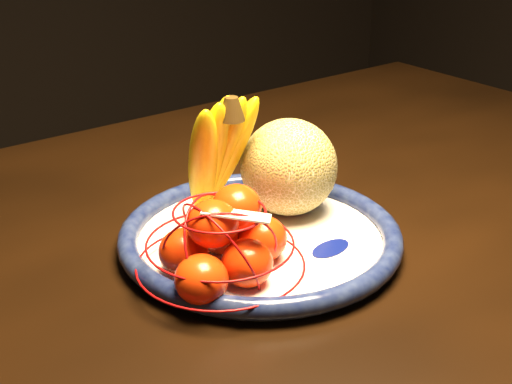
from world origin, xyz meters
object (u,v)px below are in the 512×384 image
fruit_bowl (260,237)px  mandarin_bag (223,243)px  dining_table (259,273)px  banana_bunch (215,152)px  cantaloupe (289,167)px

fruit_bowl → mandarin_bag: bearing=-147.5°
dining_table → mandarin_bag: bearing=-141.5°
dining_table → fruit_bowl: (-0.04, -0.07, 0.10)m
fruit_bowl → banana_bunch: 0.12m
dining_table → banana_bunch: (-0.06, 0.00, 0.19)m
mandarin_bag → banana_bunch: bearing=66.1°
banana_bunch → mandarin_bag: bearing=-124.8°
cantaloupe → mandarin_bag: bearing=-147.3°
fruit_bowl → dining_table: bearing=60.4°
cantaloupe → mandarin_bag: 0.17m
cantaloupe → mandarin_bag: (-0.14, -0.09, -0.03)m
fruit_bowl → mandarin_bag: size_ratio=1.49×
cantaloupe → mandarin_bag: cantaloupe is taller
dining_table → fruit_bowl: bearing=-126.4°
fruit_bowl → mandarin_bag: 0.10m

